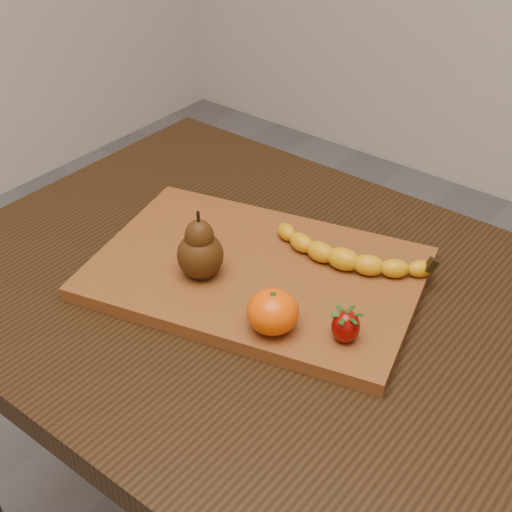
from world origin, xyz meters
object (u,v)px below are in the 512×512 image
Objects in this scene: cutting_board at (256,273)px; pear at (200,244)px; table at (281,349)px; mandarin at (273,312)px.

cutting_board is 4.51× the size of pear.
mandarin is (0.04, -0.08, 0.15)m from table.
table is 0.17m from mandarin.
table is at bearing 25.40° from pear.
pear is 0.15m from mandarin.
table is 0.12m from cutting_board.
pear reaches higher than cutting_board.
pear reaches higher than table.
cutting_board is 0.14m from mandarin.
table is 10.02× the size of pear.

